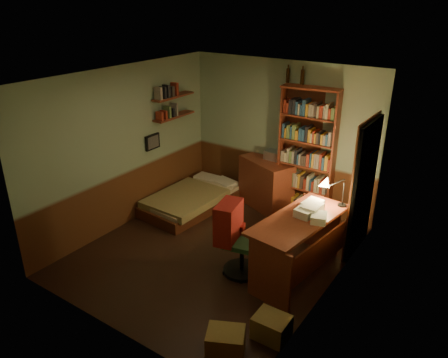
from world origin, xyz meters
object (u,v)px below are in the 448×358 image
Objects in this scene: bed at (192,194)px; desk_lamp at (344,184)px; dresser at (266,184)px; mini_stereo at (274,155)px; bookshelf at (307,154)px; desk at (297,246)px; cardboard_box_a at (226,343)px; cardboard_box_b at (272,327)px; office_chair at (242,243)px.

desk_lamp is at bearing 2.69° from bed.
bed is at bearing -120.45° from dresser.
bed is 6.23× the size of mini_stereo.
bed is 2.15m from bookshelf.
desk_lamp is (1.00, -0.98, 0.07)m from bookshelf.
desk is 1.80m from cardboard_box_a.
dresser reaches higher than cardboard_box_a.
desk is at bearing -141.02° from desk_lamp.
bookshelf is at bearing 108.62° from cardboard_box_b.
bed is 1.92× the size of office_chair.
mini_stereo reaches higher than cardboard_box_b.
bookshelf reaches higher than office_chair.
office_chair reaches higher than cardboard_box_a.
bookshelf is at bearing 29.23° from dresser.
bookshelf reaches higher than dresser.
mini_stereo is 0.71× the size of cardboard_box_a.
dresser reaches higher than bed.
mini_stereo is at bearing 135.20° from desk.
bed is 0.80× the size of bookshelf.
cardboard_box_a is at bearing -41.31° from bed.
office_chair is (0.68, -2.11, -0.50)m from mini_stereo.
mini_stereo reaches higher than cardboard_box_a.
desk reaches higher than bed.
mini_stereo is (1.12, 0.93, 0.70)m from bed.
desk reaches higher than cardboard_box_a.
cardboard_box_b is at bearing -54.87° from office_chair.
desk_lamp is 0.72× the size of office_chair.
cardboard_box_b is at bearing -115.17° from desk_lamp.
mini_stereo is at bearing 44.24° from bed.
desk_lamp is (1.70, -0.90, 0.75)m from dresser.
bookshelf reaches higher than cardboard_box_b.
cardboard_box_a is 0.58m from cardboard_box_b.
dresser is (1.06, 0.81, 0.18)m from bed.
bookshelf is at bearing 101.60° from cardboard_box_a.
bookshelf is (0.64, -0.04, 0.16)m from mini_stereo.
office_chair is (1.81, -1.17, 0.20)m from bed.
desk_lamp reaches higher than office_chair.
dresser is at bearing 127.41° from desk_lamp.
bookshelf reaches higher than mini_stereo.
cardboard_box_b is (1.69, -2.85, -0.31)m from dresser.
bed is at bearing 134.14° from cardboard_box_a.
bed is 2.16m from office_chair.
desk is (0.67, -1.65, -0.69)m from bookshelf.
bed is 2.92m from desk_lamp.
bookshelf is 3.25m from cardboard_box_b.
mini_stereo is at bearing 118.67° from cardboard_box_b.
office_chair is (0.74, -1.98, 0.02)m from dresser.
desk_lamp reaches higher than desk.
office_chair is at bearing 115.74° from cardboard_box_a.
office_chair is at bearing 137.45° from cardboard_box_b.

